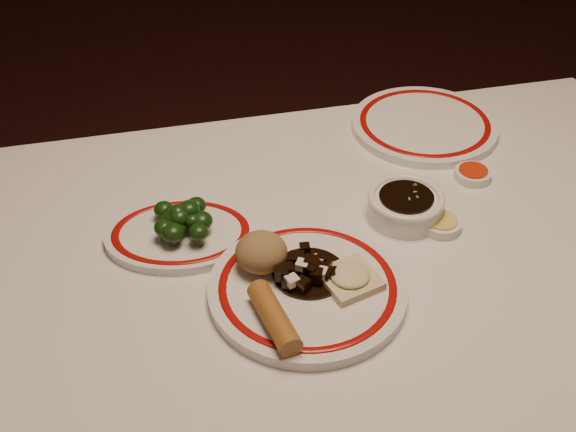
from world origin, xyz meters
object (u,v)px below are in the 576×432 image
at_px(spring_roll, 274,317).
at_px(fried_wonton, 350,277).
at_px(main_plate, 307,289).
at_px(dining_table, 371,301).
at_px(soy_bowl, 405,207).
at_px(broccoli_plate, 181,234).
at_px(broccoli_pile, 179,220).
at_px(rice_mound, 261,252).
at_px(stirfry_heap, 310,270).

height_order(spring_roll, fried_wonton, spring_roll).
bearing_deg(fried_wonton, main_plate, 171.37).
xyz_separation_m(dining_table, soy_bowl, (0.08, 0.09, 0.11)).
relative_size(broccoli_plate, broccoli_pile, 2.51).
xyz_separation_m(dining_table, broccoli_plate, (-0.28, 0.11, 0.10)).
relative_size(dining_table, soy_bowl, 9.88).
height_order(rice_mound, spring_roll, rice_mound).
bearing_deg(main_plate, soy_bowl, 34.39).
bearing_deg(rice_mound, spring_roll, -93.68).
xyz_separation_m(rice_mound, soy_bowl, (0.25, 0.08, -0.03)).
xyz_separation_m(main_plate, stirfry_heap, (0.01, 0.02, 0.02)).
distance_m(main_plate, stirfry_heap, 0.03).
bearing_deg(spring_roll, soy_bowl, 27.50).
relative_size(spring_roll, fried_wonton, 1.28).
xyz_separation_m(broccoli_plate, soy_bowl, (0.36, -0.03, 0.01)).
distance_m(rice_mound, broccoli_plate, 0.16).
xyz_separation_m(spring_roll, stirfry_heap, (0.07, 0.08, -0.00)).
relative_size(fried_wonton, stirfry_heap, 0.85).
bearing_deg(broccoli_pile, rice_mound, -45.42).
bearing_deg(dining_table, fried_wonton, -135.46).
height_order(fried_wonton, broccoli_plate, fried_wonton).
xyz_separation_m(main_plate, spring_roll, (-0.06, -0.06, 0.02)).
distance_m(dining_table, soy_bowl, 0.16).
relative_size(main_plate, stirfry_heap, 3.43).
bearing_deg(soy_bowl, main_plate, -145.61).
bearing_deg(spring_roll, fried_wonton, 14.45).
bearing_deg(fried_wonton, broccoli_plate, 142.11).
xyz_separation_m(stirfry_heap, soy_bowl, (0.19, 0.12, -0.01)).
height_order(fried_wonton, soy_bowl, soy_bowl).
bearing_deg(stirfry_heap, broccoli_pile, 139.39).
bearing_deg(stirfry_heap, dining_table, 16.90).
height_order(rice_mound, stirfry_heap, rice_mound).
height_order(spring_roll, broccoli_plate, spring_roll).
distance_m(broccoli_pile, soy_bowl, 0.36).
xyz_separation_m(broccoli_pile, soy_bowl, (0.36, -0.03, -0.02)).
distance_m(stirfry_heap, broccoli_pile, 0.22).
bearing_deg(spring_roll, dining_table, 22.14).
height_order(broccoli_plate, broccoli_pile, broccoli_pile).
relative_size(main_plate, broccoli_plate, 1.42).
bearing_deg(broccoli_plate, main_plate, -45.27).
height_order(main_plate, fried_wonton, fried_wonton).
xyz_separation_m(stirfry_heap, broccoli_plate, (-0.17, 0.15, -0.02)).
xyz_separation_m(fried_wonton, broccoli_pile, (-0.22, 0.17, 0.01)).
xyz_separation_m(spring_roll, broccoli_pile, (-0.10, 0.23, 0.01)).
bearing_deg(broccoli_plate, spring_roll, -66.60).
xyz_separation_m(main_plate, rice_mound, (-0.06, 0.05, 0.04)).
relative_size(stirfry_heap, broccoli_pile, 1.04).
bearing_deg(spring_roll, broccoli_plate, 103.39).
xyz_separation_m(rice_mound, broccoli_pile, (-0.11, 0.11, -0.01)).
bearing_deg(rice_mound, broccoli_plate, 134.06).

